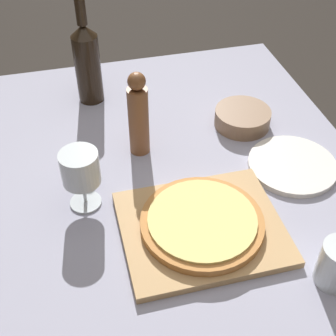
{
  "coord_description": "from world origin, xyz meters",
  "views": [
    {
      "loc": [
        -0.23,
        -0.72,
        1.52
      ],
      "look_at": [
        -0.04,
        0.05,
        0.8
      ],
      "focal_mm": 50.0,
      "sensor_mm": 36.0,
      "label": 1
    }
  ],
  "objects_px": {
    "wine_bottle": "(87,61)",
    "pepper_mill": "(138,116)",
    "wine_glass": "(80,170)",
    "pizza": "(202,222)",
    "small_bowl": "(242,118)"
  },
  "relations": [
    {
      "from": "pepper_mill",
      "to": "wine_glass",
      "type": "distance_m",
      "value": 0.22
    },
    {
      "from": "pizza",
      "to": "wine_bottle",
      "type": "height_order",
      "value": "wine_bottle"
    },
    {
      "from": "pepper_mill",
      "to": "wine_glass",
      "type": "height_order",
      "value": "pepper_mill"
    },
    {
      "from": "wine_glass",
      "to": "small_bowl",
      "type": "bearing_deg",
      "value": 23.15
    },
    {
      "from": "pepper_mill",
      "to": "wine_glass",
      "type": "bearing_deg",
      "value": -135.66
    },
    {
      "from": "wine_bottle",
      "to": "pepper_mill",
      "type": "height_order",
      "value": "wine_bottle"
    },
    {
      "from": "wine_bottle",
      "to": "pepper_mill",
      "type": "xyz_separation_m",
      "value": [
        0.09,
        -0.27,
        -0.02
      ]
    },
    {
      "from": "pizza",
      "to": "small_bowl",
      "type": "distance_m",
      "value": 0.4
    },
    {
      "from": "small_bowl",
      "to": "pepper_mill",
      "type": "bearing_deg",
      "value": -172.52
    },
    {
      "from": "wine_glass",
      "to": "small_bowl",
      "type": "height_order",
      "value": "wine_glass"
    },
    {
      "from": "wine_bottle",
      "to": "wine_glass",
      "type": "bearing_deg",
      "value": -99.06
    },
    {
      "from": "pepper_mill",
      "to": "wine_glass",
      "type": "xyz_separation_m",
      "value": [
        -0.16,
        -0.16,
        -0.01
      ]
    },
    {
      "from": "small_bowl",
      "to": "pizza",
      "type": "bearing_deg",
      "value": -123.12
    },
    {
      "from": "pizza",
      "to": "wine_bottle",
      "type": "relative_size",
      "value": 0.84
    },
    {
      "from": "pizza",
      "to": "wine_glass",
      "type": "distance_m",
      "value": 0.28
    }
  ]
}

